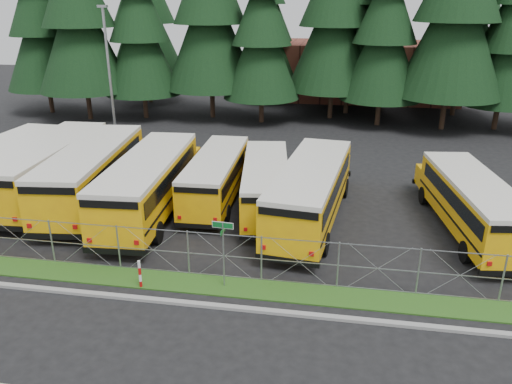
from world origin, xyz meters
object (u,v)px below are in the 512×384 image
bus_0 (3,170)px  bus_3 (152,185)px  bus_2 (95,174)px  bus_east (469,205)px  light_standard (109,71)px  striped_bollard (140,274)px  bus_4 (217,177)px  street_sign (223,241)px  bus_5 (266,185)px  bus_1 (52,169)px  bus_6 (312,193)px

bus_0 → bus_3: bus_3 is taller
bus_2 → bus_east: (19.41, -0.64, -0.21)m
bus_0 → light_standard: bearing=85.7°
bus_0 → striped_bollard: bearing=-33.0°
bus_0 → bus_4: 12.16m
bus_east → striped_bollard: size_ratio=8.88×
street_sign → striped_bollard: street_sign is taller
bus_3 → bus_4: (2.94, 2.36, -0.25)m
bus_0 → street_sign: bearing=-24.6°
bus_2 → bus_5: size_ratio=1.21×
bus_1 → bus_2: (2.80, -0.39, 0.00)m
bus_east → striped_bollard: (-13.69, -7.45, -0.80)m
bus_0 → bus_5: bus_0 is taller
bus_3 → bus_5: 6.00m
light_standard → bus_2: bearing=-70.4°
bus_0 → bus_6: 17.43m
bus_3 → light_standard: light_standard is taller
bus_4 → light_standard: (-10.69, 10.26, 4.18)m
bus_east → bus_4: bearing=163.6°
bus_1 → bus_east: (22.21, -1.03, -0.20)m
bus_5 → striped_bollard: (-3.64, -8.75, -0.72)m
bus_4 → bus_3: bearing=-143.0°
bus_4 → bus_5: size_ratio=1.00×
bus_0 → bus_1: bearing=12.7°
bus_0 → bus_east: 24.95m
bus_east → street_sign: bearing=-154.3°
bus_4 → street_sign: bearing=-76.6°
bus_0 → bus_5: bearing=5.3°
striped_bollard → light_standard: bearing=116.6°
bus_0 → street_sign: 16.25m
bus_0 → bus_east: bus_0 is taller
bus_1 → street_sign: bearing=-36.7°
bus_4 → bus_6: bearing=-22.6°
bus_6 → striped_bollard: bus_6 is taller
bus_2 → light_standard: size_ratio=1.21×
bus_1 → bus_east: 22.24m
bus_4 → bus_6: size_ratio=0.86×
bus_0 → bus_5: (14.90, 0.76, -0.23)m
bus_2 → bus_east: bearing=-8.3°
bus_6 → bus_0: bearing=-175.0°
bus_3 → bus_4: bearing=35.3°
light_standard → bus_4: bearing=-43.8°
bus_6 → striped_bollard: bearing=-122.9°
bus_5 → street_sign: 8.18m
bus_east → street_sign: size_ratio=3.79×
striped_bollard → bus_5: bearing=67.4°
bus_1 → light_standard: bearing=94.0°
light_standard → striped_bollard: bearing=-63.4°
bus_3 → light_standard: 15.32m
striped_bollard → bus_6: bearing=50.3°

